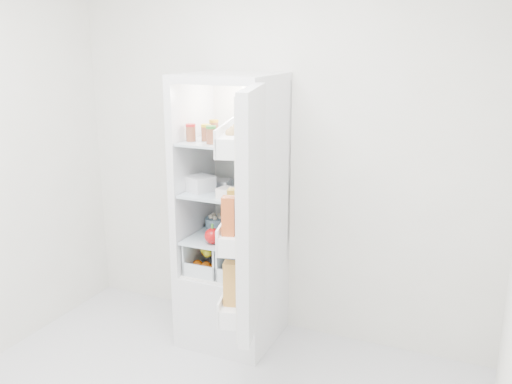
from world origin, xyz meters
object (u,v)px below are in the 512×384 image
at_px(red_cabbage, 241,223).
at_px(fridge_door, 247,217).
at_px(refrigerator, 235,244).
at_px(mushroom_bowl, 216,223).

xyz_separation_m(red_cabbage, fridge_door, (0.33, -0.61, 0.26)).
bearing_deg(red_cabbage, fridge_door, -61.68).
bearing_deg(refrigerator, fridge_door, -58.71).
bearing_deg(fridge_door, red_cabbage, 12.85).
xyz_separation_m(mushroom_bowl, fridge_door, (0.55, -0.67, 0.31)).
height_order(refrigerator, red_cabbage, refrigerator).
distance_m(refrigerator, fridge_door, 0.85).
bearing_deg(mushroom_bowl, fridge_door, -50.89).
bearing_deg(red_cabbage, refrigerator, 162.83).
height_order(refrigerator, fridge_door, refrigerator).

